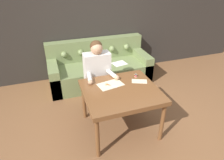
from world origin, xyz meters
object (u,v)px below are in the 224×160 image
at_px(couch, 99,68).
at_px(person, 98,75).
at_px(dining_table, 121,94).
at_px(thread_spool, 136,76).
at_px(scissors, 109,85).

bearing_deg(couch, person, -106.37).
xyz_separation_m(dining_table, couch, (0.10, 1.62, -0.35)).
distance_m(dining_table, person, 0.70).
bearing_deg(couch, thread_spool, -78.35).
distance_m(person, thread_spool, 0.68).
xyz_separation_m(couch, person, (-0.28, -0.94, 0.34)).
height_order(person, scissors, person).
height_order(dining_table, scissors, scissors).
xyz_separation_m(scissors, thread_spool, (0.50, 0.11, 0.02)).
xyz_separation_m(person, scissors, (0.05, -0.50, 0.08)).
height_order(person, thread_spool, person).
bearing_deg(person, thread_spool, -35.14).
bearing_deg(dining_table, person, 104.56).
distance_m(scissors, thread_spool, 0.51).
height_order(couch, scissors, couch).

